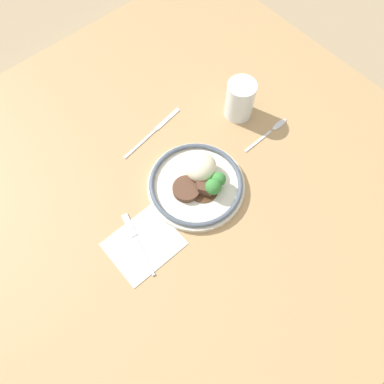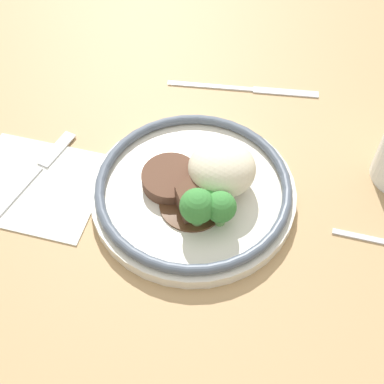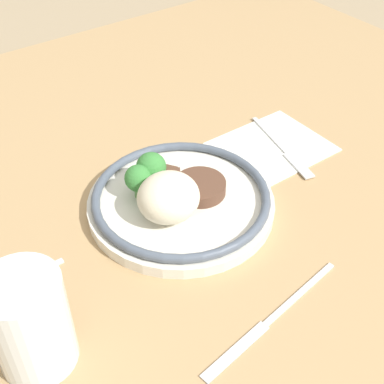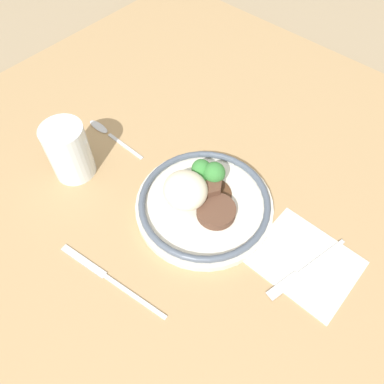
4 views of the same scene
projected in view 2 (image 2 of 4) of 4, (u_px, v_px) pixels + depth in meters
name	position (u px, v px, depth m)	size (l,w,h in m)	color
ground_plane	(180.00, 185.00, 0.71)	(8.00, 8.00, 0.00)	#998466
dining_table	(180.00, 176.00, 0.70)	(1.31, 1.26, 0.04)	tan
napkin	(36.00, 185.00, 0.66)	(0.16, 0.14, 0.00)	silver
plate	(198.00, 188.00, 0.63)	(0.25, 0.25, 0.08)	silver
fork	(40.00, 168.00, 0.68)	(0.05, 0.17, 0.00)	silver
knife	(249.00, 89.00, 0.77)	(0.22, 0.04, 0.00)	silver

